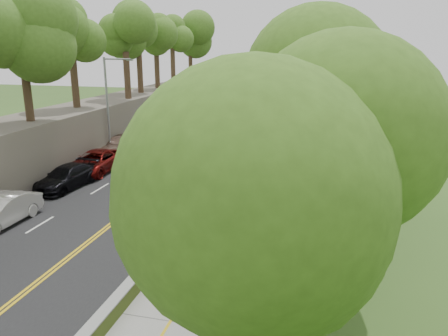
{
  "coord_description": "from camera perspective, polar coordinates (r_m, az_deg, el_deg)",
  "views": [
    {
      "loc": [
        7.01,
        -17.75,
        8.91
      ],
      "look_at": [
        0.5,
        8.0,
        1.4
      ],
      "focal_mm": 35.0,
      "sensor_mm": 36.0,
      "label": 1
    }
  ],
  "objects": [
    {
      "name": "trees_embankment",
      "position": [
        38.42,
        -18.07,
        17.42
      ],
      "size": [
        6.4,
        66.0,
        13.0
      ],
      "primitive_type": null,
      "color": "#4C7C25",
      "rests_on": "rock_embankment"
    },
    {
      "name": "concrete_block",
      "position": [
        16.56,
        -0.51,
        -15.0
      ],
      "size": [
        1.22,
        0.95,
        0.77
      ],
      "primitive_type": "cube",
      "rotation": [
        0.0,
        0.0,
        0.07
      ],
      "color": "gray",
      "rests_on": "sidewalk"
    },
    {
      "name": "signpost",
      "position": [
        17.35,
        -7.25,
        -7.95
      ],
      "size": [
        0.62,
        0.09,
        3.1
      ],
      "color": "gray",
      "rests_on": "sidewalk"
    },
    {
      "name": "car_2",
      "position": [
        32.66,
        -16.42,
        0.77
      ],
      "size": [
        2.62,
        5.58,
        1.54
      ],
      "primitive_type": "imported",
      "rotation": [
        0.0,
        0.0,
        0.01
      ],
      "color": "#650D0B",
      "rests_on": "road"
    },
    {
      "name": "person_far",
      "position": [
        45.91,
        8.74,
        5.49
      ],
      "size": [
        0.98,
        0.52,
        1.59
      ],
      "primitive_type": "imported",
      "rotation": [
        0.0,
        0.0,
        3.28
      ],
      "color": "black",
      "rests_on": "sidewalk"
    },
    {
      "name": "car_5",
      "position": [
        43.0,
        -10.3,
        4.74
      ],
      "size": [
        2.23,
        5.1,
        1.63
      ],
      "primitive_type": "imported",
      "rotation": [
        0.0,
        0.0,
        -0.1
      ],
      "color": "#B2B3B9",
      "rests_on": "road"
    },
    {
      "name": "chainlink_fence",
      "position": [
        33.78,
        9.79,
        2.01
      ],
      "size": [
        0.04,
        66.0,
        2.0
      ],
      "primitive_type": "cube",
      "color": "slate",
      "rests_on": "ground"
    },
    {
      "name": "construction_barrel",
      "position": [
        43.76,
        9.98,
        4.42
      ],
      "size": [
        0.51,
        0.51,
        0.83
      ],
      "primitive_type": "cylinder",
      "color": "#FD8F00",
      "rests_on": "sidewalk"
    },
    {
      "name": "jersey_barrier",
      "position": [
        34.54,
        2.45,
        1.34
      ],
      "size": [
        0.42,
        66.0,
        0.6
      ],
      "primitive_type": "cube",
      "color": "#AAE52F",
      "rests_on": "ground"
    },
    {
      "name": "sidewalk",
      "position": [
        34.23,
        6.21,
        0.65
      ],
      "size": [
        4.2,
        66.0,
        0.05
      ],
      "primitive_type": "cube",
      "color": "gray",
      "rests_on": "ground"
    },
    {
      "name": "painter_3",
      "position": [
        31.41,
        2.74,
        0.83
      ],
      "size": [
        0.81,
        1.1,
        1.53
      ],
      "primitive_type": "imported",
      "rotation": [
        0.0,
        0.0,
        1.84
      ],
      "color": "brown",
      "rests_on": "sidewalk"
    },
    {
      "name": "car_3",
      "position": [
        29.69,
        -19.91,
        -1.13
      ],
      "size": [
        2.44,
        5.08,
        1.43
      ],
      "primitive_type": "imported",
      "rotation": [
        0.0,
        0.0,
        -0.09
      ],
      "color": "black",
      "rests_on": "road"
    },
    {
      "name": "rock_embankment",
      "position": [
        39.26,
        -17.64,
        4.91
      ],
      "size": [
        5.0,
        66.0,
        4.0
      ],
      "primitive_type": "cube",
      "color": "#595147",
      "rests_on": "ground"
    },
    {
      "name": "car_6",
      "position": [
        44.98,
        -9.09,
        5.07
      ],
      "size": [
        2.46,
        4.87,
        1.32
      ],
      "primitive_type": "imported",
      "rotation": [
        0.0,
        0.0,
        -0.06
      ],
      "color": "black",
      "rests_on": "road"
    },
    {
      "name": "painter_0",
      "position": [
        21.16,
        -2.17,
        -6.62
      ],
      "size": [
        0.74,
        0.91,
        1.6
      ],
      "primitive_type": "imported",
      "rotation": [
        0.0,
        0.0,
        1.22
      ],
      "color": "gold",
      "rests_on": "sidewalk"
    },
    {
      "name": "car_4",
      "position": [
        37.69,
        -13.35,
        3.05
      ],
      "size": [
        2.02,
        4.93,
        1.68
      ],
      "primitive_type": "imported",
      "rotation": [
        0.0,
        0.0,
        -0.01
      ],
      "color": "tan",
      "rests_on": "road"
    },
    {
      "name": "car_7",
      "position": [
        47.36,
        -7.91,
        5.81
      ],
      "size": [
        2.42,
        5.51,
        1.57
      ],
      "primitive_type": "imported",
      "rotation": [
        0.0,
        0.0,
        -0.04
      ],
      "color": "maroon",
      "rests_on": "road"
    },
    {
      "name": "road",
      "position": [
        36.14,
        -6.36,
        1.45
      ],
      "size": [
        11.2,
        66.0,
        0.04
      ],
      "primitive_type": "cube",
      "color": "black",
      "rests_on": "ground"
    },
    {
      "name": "car_1",
      "position": [
        24.88,
        -27.13,
        -5.06
      ],
      "size": [
        1.68,
        4.64,
        1.52
      ],
      "primitive_type": "imported",
      "rotation": [
        0.0,
        0.0,
        -0.01
      ],
      "color": "silver",
      "rests_on": "road"
    },
    {
      "name": "painter_1",
      "position": [
        22.68,
        -2.78,
        -4.79
      ],
      "size": [
        0.63,
        0.76,
        1.79
      ],
      "primitive_type": "imported",
      "rotation": [
        0.0,
        0.0,
        1.2
      ],
      "color": "silver",
      "rests_on": "sidewalk"
    },
    {
      "name": "car_8",
      "position": [
        56.29,
        -2.51,
        7.47
      ],
      "size": [
        2.19,
        4.52,
        1.49
      ],
      "primitive_type": "imported",
      "rotation": [
        0.0,
        0.0,
        -0.1
      ],
      "color": "white",
      "rests_on": "road"
    },
    {
      "name": "painter_2",
      "position": [
        30.97,
        2.03,
        0.7
      ],
      "size": [
        0.73,
        0.87,
        1.61
      ],
      "primitive_type": "imported",
      "rotation": [
        0.0,
        0.0,
        1.41
      ],
      "color": "black",
      "rests_on": "sidewalk"
    },
    {
      "name": "trees_fenceside",
      "position": [
        32.81,
        14.47,
        11.96
      ],
      "size": [
        7.0,
        66.0,
        14.0
      ],
      "primitive_type": null,
      "color": "#4E8124",
      "rests_on": "ground"
    },
    {
      "name": "ground",
      "position": [
        21.07,
        -6.76,
        -9.35
      ],
      "size": [
        140.0,
        140.0,
        0.0
      ],
      "primitive_type": "plane",
      "color": "#33511E",
      "rests_on": "ground"
    },
    {
      "name": "streetlight",
      "position": [
        36.5,
        -14.7,
        8.56
      ],
      "size": [
        2.52,
        0.22,
        8.0
      ],
      "color": "gray",
      "rests_on": "ground"
    }
  ]
}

